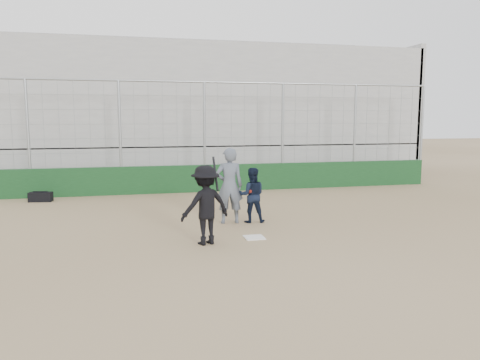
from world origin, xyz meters
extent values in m
plane|color=brown|center=(0.00, 0.00, 0.00)|extent=(90.00, 90.00, 0.00)
cube|color=white|center=(0.00, 0.00, 0.01)|extent=(0.44, 0.44, 0.02)
cube|color=#113617|center=(0.00, 7.00, 0.50)|extent=(18.00, 0.25, 1.00)
cylinder|color=gray|center=(0.00, 7.00, 2.00)|extent=(0.10, 0.10, 4.00)
cylinder|color=gray|center=(9.00, 7.00, 2.00)|extent=(0.10, 0.10, 4.00)
cylinder|color=gray|center=(0.00, 7.00, 4.00)|extent=(18.00, 0.07, 0.07)
cube|color=#969696|center=(0.00, 11.95, 0.80)|extent=(20.00, 6.70, 1.60)
cube|color=#969696|center=(0.00, 11.95, 3.70)|extent=(20.00, 6.70, 4.20)
cube|color=#969696|center=(10.00, 11.95, 2.90)|extent=(0.25, 6.70, 6.10)
cylinder|color=gray|center=(0.00, 15.10, 6.80)|extent=(20.00, 0.06, 0.06)
imported|color=black|center=(-1.15, -0.24, 0.86)|extent=(1.25, 0.94, 1.71)
cylinder|color=black|center=(-0.90, -0.09, 1.51)|extent=(0.07, 0.57, 0.71)
imported|color=black|center=(0.35, 1.56, 0.47)|extent=(0.78, 0.65, 0.94)
sphere|color=maroon|center=(0.35, 1.56, 0.85)|extent=(0.28, 0.28, 0.28)
imported|color=#515A67|center=(-0.23, 1.63, 0.88)|extent=(0.74, 0.51, 1.76)
cube|color=black|center=(-5.57, 6.14, 0.15)|extent=(0.76, 0.42, 0.31)
cylinder|color=black|center=(-5.57, 6.14, 0.33)|extent=(0.47, 0.12, 0.04)
camera|label=1|loc=(-2.72, -10.00, 2.70)|focal=35.00mm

